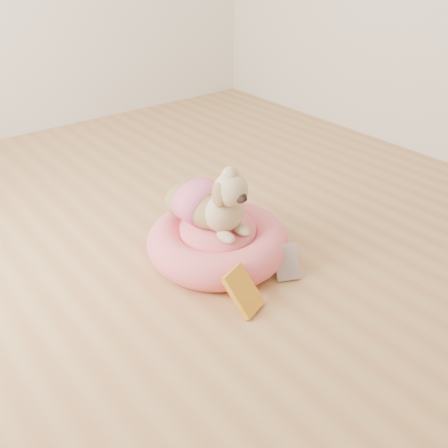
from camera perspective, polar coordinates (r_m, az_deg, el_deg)
floor at (r=2.64m, az=-2.03°, el=-2.39°), size 4.50×4.50×0.00m
pet_bed at (r=2.50m, az=-0.71°, el=-2.05°), size 0.71×0.71×0.18m
dog at (r=2.37m, az=-1.57°, el=3.70°), size 0.37×0.52×0.36m
book_yellow at (r=2.17m, az=2.20°, el=-7.68°), size 0.18×0.19×0.18m
book_white at (r=2.39m, az=7.17°, el=-4.31°), size 0.15×0.15×0.16m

